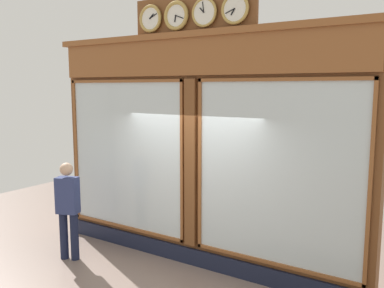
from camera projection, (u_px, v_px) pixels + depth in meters
name	position (u px, v px, depth m)	size (l,w,h in m)	color
shop_facade	(196.00, 149.00, 6.73)	(5.78, 0.42, 4.38)	brown
pedestrian	(68.00, 207.00, 6.97)	(0.41, 0.33, 1.69)	#191E38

